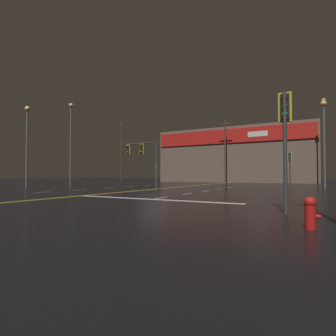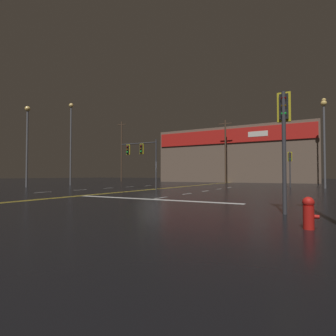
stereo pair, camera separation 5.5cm
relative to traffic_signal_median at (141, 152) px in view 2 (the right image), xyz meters
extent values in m
plane|color=black|center=(1.59, -0.53, -3.44)|extent=(200.00, 200.00, 0.00)
cube|color=gold|center=(1.44, -0.53, -3.43)|extent=(0.12, 60.00, 0.01)
cube|color=gold|center=(1.74, -0.53, -3.43)|extent=(0.12, 60.00, 0.01)
cube|color=silver|center=(-3.47, -7.73, -3.43)|extent=(0.12, 1.40, 0.01)
cube|color=silver|center=(-3.47, -4.13, -3.43)|extent=(0.12, 1.40, 0.01)
cube|color=silver|center=(-3.47, -0.53, -3.43)|extent=(0.12, 1.40, 0.01)
cube|color=silver|center=(-3.47, 3.07, -3.43)|extent=(0.12, 1.40, 0.01)
cube|color=silver|center=(-3.47, 6.67, -3.43)|extent=(0.12, 1.40, 0.01)
cube|color=silver|center=(6.66, -7.73, -3.43)|extent=(0.12, 1.40, 0.01)
cube|color=silver|center=(6.66, -4.13, -3.43)|extent=(0.12, 1.40, 0.01)
cube|color=silver|center=(6.66, -0.53, -3.43)|extent=(0.12, 1.40, 0.01)
cube|color=silver|center=(6.66, 3.07, -3.43)|extent=(0.12, 1.40, 0.01)
cube|color=silver|center=(6.66, 6.67, -3.43)|extent=(0.12, 1.40, 0.01)
cube|color=silver|center=(6.66, -8.79, -3.43)|extent=(9.73, 0.40, 0.01)
cylinder|color=#38383D|center=(1.70, 0.01, -1.16)|extent=(0.14, 0.14, 4.55)
cylinder|color=#38383D|center=(-0.27, 0.01, 0.87)|extent=(3.95, 0.10, 0.10)
cube|color=black|center=(0.12, 0.01, 0.33)|extent=(0.28, 0.24, 0.84)
cube|color=gold|center=(0.12, 0.01, 0.33)|extent=(0.42, 0.08, 0.99)
sphere|color=#500705|center=(0.12, -0.14, 0.58)|extent=(0.17, 0.17, 0.17)
sphere|color=#543707|center=(0.12, -0.14, 0.33)|extent=(0.17, 0.17, 0.17)
sphere|color=green|center=(0.12, -0.14, 0.07)|extent=(0.17, 0.17, 0.17)
cube|color=black|center=(-1.45, 0.01, 0.33)|extent=(0.28, 0.24, 0.84)
cube|color=gold|center=(-1.45, 0.01, 0.33)|extent=(0.42, 0.08, 0.99)
sphere|color=#500705|center=(-1.45, -0.14, 0.58)|extent=(0.17, 0.17, 0.17)
sphere|color=#543707|center=(-1.45, -0.14, 0.33)|extent=(0.17, 0.17, 0.17)
sphere|color=green|center=(-1.45, -0.14, 0.07)|extent=(0.17, 0.17, 0.17)
cylinder|color=#38383D|center=(12.27, 9.63, -1.59)|extent=(0.13, 0.13, 3.70)
cube|color=black|center=(12.27, 9.81, -0.20)|extent=(0.28, 0.24, 0.84)
cube|color=gold|center=(12.27, 9.81, -0.20)|extent=(0.42, 0.08, 0.99)
sphere|color=#500705|center=(12.27, 9.65, 0.05)|extent=(0.17, 0.17, 0.17)
sphere|color=#543707|center=(12.27, 9.65, -0.20)|extent=(0.17, 0.17, 0.17)
sphere|color=green|center=(12.27, 9.65, -0.46)|extent=(0.17, 0.17, 0.17)
cylinder|color=#38383D|center=(13.31, -11.25, -1.44)|extent=(0.13, 0.13, 4.00)
cube|color=black|center=(13.31, -11.07, 0.09)|extent=(0.28, 0.24, 0.84)
cube|color=gold|center=(13.31, -11.07, 0.09)|extent=(0.42, 0.08, 0.99)
sphere|color=#500705|center=(13.31, -11.23, 0.34)|extent=(0.17, 0.17, 0.17)
sphere|color=#543707|center=(13.31, -11.23, 0.09)|extent=(0.17, 0.17, 0.17)
sphere|color=green|center=(13.31, -11.23, -0.16)|extent=(0.17, 0.17, 0.17)
cylinder|color=#59595E|center=(-12.60, -3.06, 0.70)|extent=(0.20, 0.20, 8.28)
sphere|color=#F4C666|center=(-12.60, -3.06, 5.01)|extent=(0.56, 0.56, 0.56)
cylinder|color=#59595E|center=(-12.64, 2.82, 1.58)|extent=(0.20, 0.20, 10.03)
sphere|color=#F4C666|center=(-12.64, 2.82, 6.76)|extent=(0.56, 0.56, 0.56)
cylinder|color=#59595E|center=(15.36, 8.90, 0.61)|extent=(0.20, 0.20, 8.10)
sphere|color=#F4C666|center=(15.36, 8.90, 4.83)|extent=(0.56, 0.56, 0.56)
cylinder|color=#59595E|center=(15.97, 21.73, 2.36)|extent=(0.20, 0.20, 11.60)
sphere|color=#F4C666|center=(15.97, 21.73, 8.33)|extent=(0.56, 0.56, 0.56)
cylinder|color=red|center=(13.99, -13.55, -3.16)|extent=(0.24, 0.24, 0.55)
sphere|color=red|center=(13.99, -13.55, -2.81)|extent=(0.26, 0.26, 0.26)
cylinder|color=red|center=(14.16, -13.55, -3.14)|extent=(0.10, 0.09, 0.09)
cube|color=brown|center=(1.59, 30.45, 1.57)|extent=(28.12, 10.00, 10.01)
cube|color=red|center=(1.59, 25.35, 4.82)|extent=(27.56, 0.20, 2.50)
cube|color=white|center=(6.52, 25.30, 4.82)|extent=(3.20, 0.16, 0.90)
cylinder|color=#4C3828|center=(-20.75, 23.26, 2.87)|extent=(0.26, 0.26, 12.62)
cube|color=#4C3828|center=(-20.75, 23.26, 8.58)|extent=(2.20, 0.12, 0.12)
cylinder|color=#4C3828|center=(1.53, 23.26, 1.92)|extent=(0.26, 0.26, 10.72)
cube|color=#4C3828|center=(1.53, 23.26, 6.68)|extent=(2.20, 0.12, 0.12)
camera|label=1|loc=(13.96, -20.53, -2.18)|focal=28.00mm
camera|label=2|loc=(14.01, -20.50, -2.18)|focal=28.00mm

